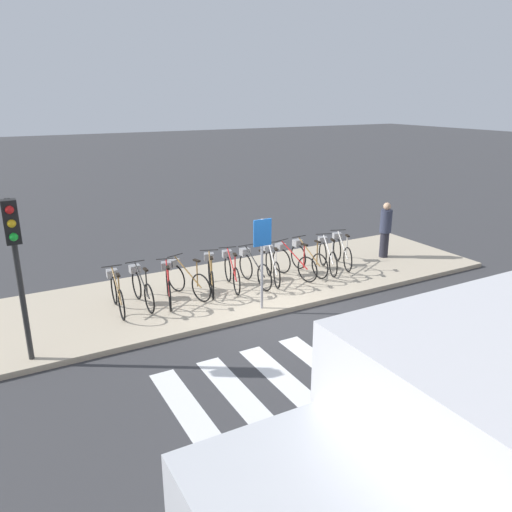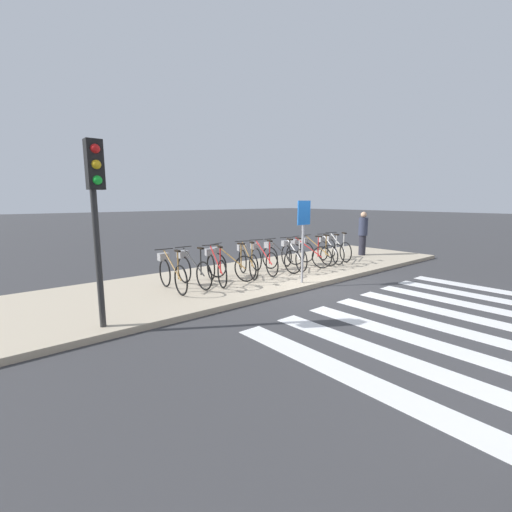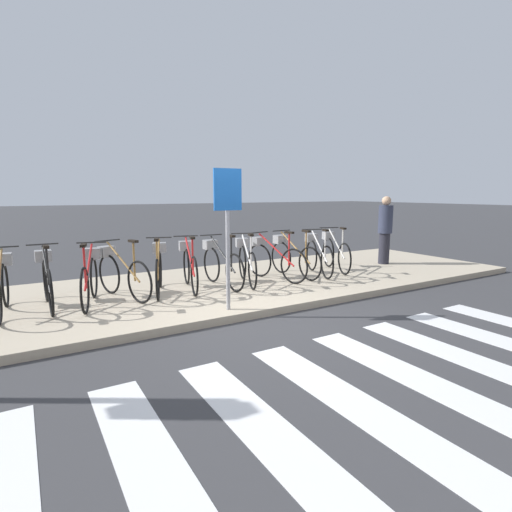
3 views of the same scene
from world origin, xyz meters
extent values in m
plane|color=#38383A|center=(0.00, 0.00, 0.00)|extent=(120.00, 120.00, 0.00)
cube|color=#B7A88E|center=(0.00, 1.90, 0.06)|extent=(13.82, 3.79, 0.12)
cube|color=silver|center=(-2.25, -5.09, 0.00)|extent=(0.45, 8.00, 0.01)
cube|color=silver|center=(-1.35, -5.09, 0.00)|extent=(0.45, 8.00, 0.01)
cube|color=silver|center=(-0.45, -5.09, 0.00)|extent=(0.45, 8.00, 0.01)
cube|color=silver|center=(0.45, -5.09, 0.00)|extent=(0.45, 8.00, 0.01)
torus|color=black|center=(-3.23, 1.22, 0.47)|extent=(0.08, 0.69, 0.69)
torus|color=black|center=(-3.17, 2.17, 0.47)|extent=(0.08, 0.69, 0.69)
cylinder|color=olive|center=(-3.20, 1.69, 0.75)|extent=(0.10, 0.97, 0.59)
cylinder|color=olive|center=(-3.22, 1.35, 0.78)|extent=(0.03, 0.03, 0.62)
cube|color=black|center=(-3.22, 1.35, 1.11)|extent=(0.08, 0.20, 0.04)
cylinder|color=#262626|center=(-3.17, 2.17, 1.05)|extent=(0.46, 0.06, 0.02)
cube|color=gray|center=(-3.16, 2.22, 0.86)|extent=(0.25, 0.22, 0.18)
torus|color=black|center=(-2.60, 1.27, 0.47)|extent=(0.04, 0.69, 0.69)
torus|color=black|center=(-2.61, 2.22, 0.47)|extent=(0.04, 0.69, 0.69)
cylinder|color=black|center=(-2.61, 1.75, 0.75)|extent=(0.04, 0.97, 0.59)
cylinder|color=black|center=(-2.60, 1.40, 0.78)|extent=(0.03, 0.03, 0.62)
cube|color=black|center=(-2.60, 1.40, 1.11)|extent=(0.07, 0.20, 0.04)
cylinder|color=#262626|center=(-2.61, 2.22, 1.05)|extent=(0.46, 0.03, 0.02)
cube|color=gray|center=(-2.61, 2.27, 0.86)|extent=(0.24, 0.20, 0.18)
torus|color=black|center=(-2.16, 1.16, 0.47)|extent=(0.23, 0.68, 0.69)
torus|color=black|center=(-1.90, 2.08, 0.47)|extent=(0.23, 0.68, 0.69)
cylinder|color=red|center=(-2.03, 1.62, 0.75)|extent=(0.30, 0.94, 0.59)
cylinder|color=red|center=(-2.13, 1.29, 0.78)|extent=(0.04, 0.04, 0.62)
cube|color=black|center=(-2.13, 1.29, 1.11)|extent=(0.12, 0.21, 0.04)
cylinder|color=#262626|center=(-1.90, 2.08, 1.05)|extent=(0.45, 0.15, 0.02)
cube|color=gray|center=(-1.89, 2.13, 0.86)|extent=(0.29, 0.26, 0.18)
torus|color=black|center=(-1.34, 1.31, 0.47)|extent=(0.24, 0.67, 0.69)
torus|color=black|center=(-1.62, 2.22, 0.47)|extent=(0.24, 0.67, 0.69)
cylinder|color=olive|center=(-1.48, 1.77, 0.75)|extent=(0.32, 0.93, 0.59)
cylinder|color=olive|center=(-1.38, 1.44, 0.78)|extent=(0.04, 0.04, 0.62)
cube|color=black|center=(-1.38, 1.44, 1.11)|extent=(0.13, 0.21, 0.04)
cylinder|color=#262626|center=(-1.62, 2.22, 1.05)|extent=(0.45, 0.16, 0.02)
cube|color=gray|center=(-1.64, 2.27, 0.86)|extent=(0.29, 0.26, 0.18)
torus|color=black|center=(-1.04, 1.33, 0.47)|extent=(0.27, 0.66, 0.69)
torus|color=black|center=(-0.72, 2.23, 0.47)|extent=(0.27, 0.66, 0.69)
cylinder|color=olive|center=(-0.88, 1.78, 0.75)|extent=(0.36, 0.92, 0.59)
cylinder|color=olive|center=(-1.00, 1.45, 0.78)|extent=(0.04, 0.04, 0.62)
cube|color=black|center=(-1.00, 1.45, 1.11)|extent=(0.13, 0.21, 0.04)
cylinder|color=#262626|center=(-0.72, 2.23, 1.05)|extent=(0.44, 0.18, 0.02)
cube|color=gray|center=(-0.70, 2.27, 0.86)|extent=(0.29, 0.27, 0.18)
torus|color=black|center=(-0.42, 1.29, 0.47)|extent=(0.19, 0.68, 0.69)
torus|color=black|center=(-0.21, 2.22, 0.47)|extent=(0.19, 0.68, 0.69)
cylinder|color=red|center=(-0.31, 1.76, 0.75)|extent=(0.25, 0.95, 0.59)
cylinder|color=red|center=(-0.39, 1.42, 0.78)|extent=(0.04, 0.04, 0.62)
cube|color=black|center=(-0.39, 1.42, 1.11)|extent=(0.11, 0.21, 0.04)
cylinder|color=#262626|center=(-0.21, 2.22, 1.05)|extent=(0.45, 0.13, 0.02)
cube|color=gray|center=(-0.19, 2.27, 0.86)|extent=(0.28, 0.25, 0.18)
torus|color=black|center=(0.31, 1.20, 0.47)|extent=(0.05, 0.69, 0.69)
torus|color=black|center=(0.29, 2.15, 0.47)|extent=(0.05, 0.69, 0.69)
cylinder|color=black|center=(0.30, 1.68, 0.75)|extent=(0.05, 0.97, 0.59)
cylinder|color=black|center=(0.31, 1.33, 0.78)|extent=(0.03, 0.03, 0.62)
cube|color=black|center=(0.31, 1.33, 1.11)|extent=(0.07, 0.20, 0.04)
cylinder|color=#262626|center=(0.29, 2.15, 1.05)|extent=(0.46, 0.03, 0.02)
cube|color=gray|center=(0.29, 2.20, 0.86)|extent=(0.24, 0.20, 0.18)
torus|color=black|center=(0.67, 1.20, 0.47)|extent=(0.25, 0.67, 0.69)
torus|color=black|center=(0.96, 2.10, 0.47)|extent=(0.25, 0.67, 0.69)
cylinder|color=silver|center=(0.81, 1.65, 0.75)|extent=(0.33, 0.93, 0.59)
cylinder|color=silver|center=(0.71, 1.32, 0.78)|extent=(0.04, 0.04, 0.62)
cube|color=black|center=(0.71, 1.32, 1.11)|extent=(0.13, 0.21, 0.04)
cylinder|color=#262626|center=(0.96, 2.10, 1.05)|extent=(0.45, 0.16, 0.02)
cube|color=gray|center=(0.97, 2.15, 0.86)|extent=(0.29, 0.26, 0.18)
torus|color=black|center=(1.58, 1.18, 0.47)|extent=(0.19, 0.68, 0.69)
torus|color=black|center=(1.36, 2.11, 0.47)|extent=(0.19, 0.68, 0.69)
cylinder|color=red|center=(1.47, 1.65, 0.75)|extent=(0.25, 0.95, 0.59)
cylinder|color=red|center=(1.55, 1.31, 0.78)|extent=(0.04, 0.04, 0.62)
cube|color=black|center=(1.55, 1.31, 1.11)|extent=(0.11, 0.21, 0.04)
cylinder|color=#262626|center=(1.36, 2.11, 1.05)|extent=(0.45, 0.13, 0.02)
cube|color=gray|center=(1.35, 2.16, 0.86)|extent=(0.28, 0.25, 0.18)
torus|color=black|center=(2.02, 1.24, 0.47)|extent=(0.07, 0.69, 0.69)
torus|color=black|center=(1.97, 2.19, 0.47)|extent=(0.07, 0.69, 0.69)
cylinder|color=olive|center=(1.99, 1.72, 0.75)|extent=(0.08, 0.97, 0.59)
cylinder|color=olive|center=(2.01, 1.37, 0.78)|extent=(0.03, 0.03, 0.62)
cube|color=black|center=(2.01, 1.37, 1.11)|extent=(0.08, 0.20, 0.04)
cylinder|color=#262626|center=(1.97, 2.19, 1.05)|extent=(0.46, 0.05, 0.02)
cube|color=gray|center=(1.97, 2.24, 0.86)|extent=(0.25, 0.21, 0.18)
torus|color=black|center=(2.41, 1.18, 0.47)|extent=(0.26, 0.67, 0.69)
torus|color=black|center=(2.73, 2.08, 0.47)|extent=(0.26, 0.67, 0.69)
cylinder|color=silver|center=(2.57, 1.63, 0.75)|extent=(0.35, 0.92, 0.59)
cylinder|color=silver|center=(2.46, 1.30, 0.78)|extent=(0.04, 0.04, 0.62)
cube|color=black|center=(2.46, 1.30, 1.11)|extent=(0.13, 0.21, 0.04)
cylinder|color=#262626|center=(2.73, 2.08, 1.05)|extent=(0.44, 0.18, 0.02)
cube|color=gray|center=(2.74, 2.13, 0.86)|extent=(0.29, 0.27, 0.18)
torus|color=black|center=(3.02, 1.33, 0.47)|extent=(0.27, 0.66, 0.69)
torus|color=black|center=(3.35, 2.22, 0.47)|extent=(0.27, 0.66, 0.69)
cylinder|color=beige|center=(3.19, 1.78, 0.75)|extent=(0.36, 0.92, 0.59)
cylinder|color=beige|center=(3.07, 1.45, 0.78)|extent=(0.04, 0.04, 0.62)
cube|color=black|center=(3.07, 1.45, 1.11)|extent=(0.13, 0.21, 0.04)
cylinder|color=#262626|center=(3.35, 2.22, 1.05)|extent=(0.44, 0.18, 0.02)
cube|color=gray|center=(3.37, 2.27, 0.86)|extent=(0.29, 0.27, 0.18)
cylinder|color=black|center=(-0.25, -5.89, 0.45)|extent=(0.90, 0.22, 0.90)
cylinder|color=#23232D|center=(4.82, 1.85, 0.50)|extent=(0.26, 0.26, 0.76)
cylinder|color=#2D3347|center=(4.82, 1.85, 1.22)|extent=(0.34, 0.34, 0.68)
sphere|color=tan|center=(4.82, 1.85, 1.67)|extent=(0.22, 0.22, 0.22)
cylinder|color=#2D2D2D|center=(-5.15, 0.35, 1.63)|extent=(0.10, 0.10, 3.02)
cube|color=black|center=(-5.15, 0.17, 2.76)|extent=(0.24, 0.20, 0.75)
sphere|color=red|center=(-5.15, 0.07, 2.99)|extent=(0.14, 0.14, 0.14)
sphere|color=gold|center=(-5.15, 0.07, 2.76)|extent=(0.14, 0.14, 0.14)
sphere|color=green|center=(-5.15, 0.07, 2.53)|extent=(0.14, 0.14, 0.14)
cylinder|color=#99999E|center=(-0.28, 0.30, 1.17)|extent=(0.06, 0.06, 2.09)
cube|color=#1959B2|center=(-0.28, 0.28, 1.91)|extent=(0.44, 0.03, 0.60)
camera|label=1|loc=(-5.47, -8.84, 4.76)|focal=35.00mm
camera|label=2|loc=(-6.70, -5.52, 2.23)|focal=24.00mm
camera|label=3|loc=(-2.90, -4.93, 1.87)|focal=28.00mm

